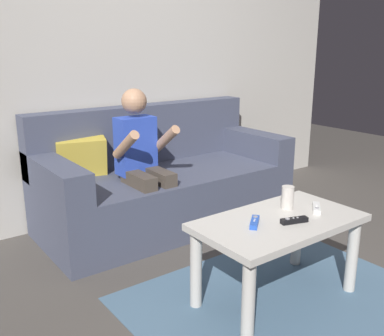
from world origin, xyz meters
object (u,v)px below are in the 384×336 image
at_px(person_seated_on_couch, 143,158).
at_px(game_remote_blue_near_edge, 255,222).
at_px(game_remote_white_center, 316,208).
at_px(game_remote_black_far_corner, 294,220).
at_px(soda_can, 288,197).
at_px(couch, 162,183).
at_px(coffee_table, 278,234).

xyz_separation_m(person_seated_on_couch, game_remote_blue_near_edge, (0.01, -1.04, -0.11)).
bearing_deg(game_remote_white_center, game_remote_black_far_corner, -168.83).
bearing_deg(soda_can, person_seated_on_couch, 107.18).
relative_size(couch, game_remote_blue_near_edge, 14.09).
bearing_deg(couch, game_remote_white_center, -83.82).
height_order(couch, person_seated_on_couch, person_seated_on_couch).
bearing_deg(game_remote_white_center, couch, 96.18).
relative_size(person_seated_on_couch, game_remote_blue_near_edge, 7.82).
height_order(couch, game_remote_black_far_corner, couch).
distance_m(coffee_table, game_remote_blue_near_edge, 0.18).
height_order(couch, game_remote_white_center, couch).
xyz_separation_m(couch, game_remote_white_center, (0.14, -1.29, 0.16)).
distance_m(couch, game_remote_black_far_corner, 1.34).
bearing_deg(game_remote_blue_near_edge, couch, 78.12).
distance_m(game_remote_black_far_corner, soda_can, 0.21).
relative_size(coffee_table, game_remote_black_far_corner, 5.94).
relative_size(game_remote_blue_near_edge, game_remote_white_center, 1.01).
distance_m(game_remote_blue_near_edge, game_remote_white_center, 0.40).
relative_size(coffee_table, game_remote_blue_near_edge, 6.60).
xyz_separation_m(couch, game_remote_blue_near_edge, (-0.26, -1.23, 0.16)).
relative_size(couch, soda_can, 15.02).
distance_m(couch, person_seated_on_couch, 0.43).
relative_size(game_remote_blue_near_edge, soda_can, 1.07).
relative_size(game_remote_white_center, soda_can, 1.06).
relative_size(game_remote_blue_near_edge, game_remote_black_far_corner, 0.90).
xyz_separation_m(game_remote_blue_near_edge, soda_can, (0.30, 0.06, 0.05)).
relative_size(coffee_table, game_remote_white_center, 6.64).
bearing_deg(game_remote_black_far_corner, couch, 86.25).
distance_m(coffee_table, game_remote_white_center, 0.27).
bearing_deg(couch, coffee_table, -94.91).
bearing_deg(coffee_table, game_remote_black_far_corner, -75.15).
xyz_separation_m(game_remote_blue_near_edge, game_remote_black_far_corner, (0.17, -0.10, 0.00)).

